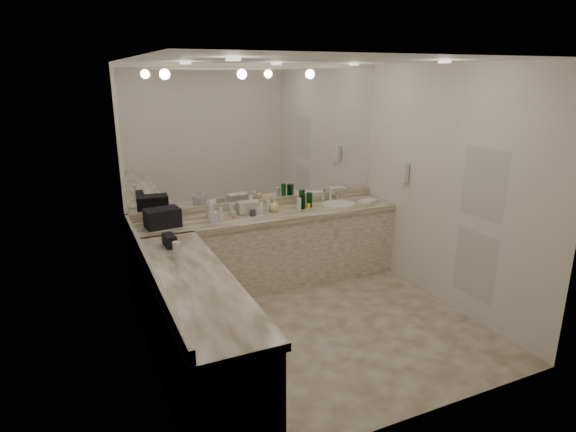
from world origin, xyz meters
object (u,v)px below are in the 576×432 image
soap_bottle_a (209,209)px  wall_phone (404,172)px  soap_bottle_b (214,214)px  soap_bottle_c (274,205)px  black_toiletry_bag (162,218)px  sink (338,205)px  hand_towel (369,201)px  cream_cosmetic_case (248,208)px

soap_bottle_a → wall_phone: bearing=-14.9°
soap_bottle_b → soap_bottle_c: (0.77, 0.11, -0.01)m
black_toiletry_bag → soap_bottle_c: black_toiletry_bag is taller
sink → soap_bottle_c: size_ratio=2.76×
sink → wall_phone: size_ratio=1.83×
wall_phone → hand_towel: (-0.21, 0.40, -0.43)m
wall_phone → cream_cosmetic_case: size_ratio=0.99×
soap_bottle_b → soap_bottle_c: 0.78m
cream_cosmetic_case → soap_bottle_c: (0.30, -0.06, 0.01)m
hand_towel → sink: bearing=166.4°
black_toiletry_bag → hand_towel: black_toiletry_bag is taller
sink → soap_bottle_a: (-1.64, 0.10, 0.11)m
soap_bottle_c → wall_phone: bearing=-19.5°
black_toiletry_bag → cream_cosmetic_case: 1.03m
soap_bottle_a → soap_bottle_c: bearing=-5.5°
sink → cream_cosmetic_case: size_ratio=1.81×
cream_cosmetic_case → soap_bottle_a: bearing=-174.8°
cream_cosmetic_case → soap_bottle_b: soap_bottle_b is taller
hand_towel → soap_bottle_b: 2.04m
soap_bottle_a → soap_bottle_b: bearing=-91.3°
cream_cosmetic_case → soap_bottle_c: 0.31m
black_toiletry_bag → soap_bottle_b: 0.55m
wall_phone → sink: bearing=140.4°
hand_towel → soap_bottle_b: bearing=179.7°
hand_towel → soap_bottle_a: 2.05m
soap_bottle_c → soap_bottle_a: bearing=174.5°
wall_phone → cream_cosmetic_case: 1.91m
black_toiletry_bag → soap_bottle_a: bearing=12.4°
sink → hand_towel: hand_towel is taller
wall_phone → soap_bottle_b: 2.32m
sink → soap_bottle_b: bearing=-177.1°
black_toiletry_bag → soap_bottle_a: soap_bottle_a is taller
soap_bottle_b → cream_cosmetic_case: bearing=20.0°
soap_bottle_c → soap_bottle_b: bearing=-172.1°
hand_towel → cream_cosmetic_case: bearing=173.3°
soap_bottle_b → soap_bottle_a: bearing=88.7°
hand_towel → soap_bottle_b: size_ratio=1.24×
wall_phone → black_toiletry_bag: wall_phone is taller
soap_bottle_a → soap_bottle_b: soap_bottle_a is taller
black_toiletry_bag → soap_bottle_c: (1.32, 0.05, -0.02)m
black_toiletry_bag → cream_cosmetic_case: size_ratio=1.48×
cream_cosmetic_case → black_toiletry_bag: bearing=-167.4°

